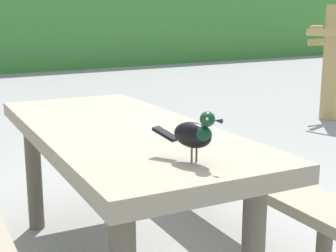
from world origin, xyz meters
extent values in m
plane|color=gray|center=(0.00, 0.00, 0.00)|extent=(60.00, 60.00, 0.00)
cube|color=gray|center=(-0.28, -0.13, 0.70)|extent=(0.97, 1.88, 0.07)
cylinder|color=#635B4C|center=(-0.46, 0.60, 0.33)|extent=(0.09, 0.09, 0.67)
cylinder|color=#635B4C|center=(0.07, 0.54, 0.33)|extent=(0.09, 0.09, 0.67)
cube|color=gray|center=(0.42, -0.21, 0.41)|extent=(0.48, 1.73, 0.05)
cylinder|color=#635B4C|center=(0.49, 0.43, 0.20)|extent=(0.07, 0.07, 0.39)
ellipsoid|color=black|center=(-0.35, -0.80, 0.84)|extent=(0.11, 0.16, 0.09)
ellipsoid|color=#0F3823|center=(-0.34, -0.84, 0.84)|extent=(0.08, 0.08, 0.06)
sphere|color=#0F3823|center=(-0.33, -0.85, 0.90)|extent=(0.05, 0.05, 0.05)
sphere|color=#EAE08C|center=(-0.31, -0.86, 0.90)|extent=(0.01, 0.01, 0.01)
sphere|color=#EAE08C|center=(-0.35, -0.87, 0.90)|extent=(0.01, 0.01, 0.01)
cone|color=black|center=(-0.32, -0.89, 0.90)|extent=(0.02, 0.03, 0.02)
cube|color=black|center=(-0.39, -0.68, 0.82)|extent=(0.06, 0.11, 0.04)
cylinder|color=#47423D|center=(-0.34, -0.80, 0.77)|extent=(0.01, 0.01, 0.05)
cylinder|color=#47423D|center=(-0.36, -0.81, 0.77)|extent=(0.01, 0.01, 0.05)
cylinder|color=tan|center=(3.70, 1.74, 0.71)|extent=(0.21, 0.21, 1.41)
cube|color=tan|center=(3.44, 1.70, 1.08)|extent=(0.12, 0.42, 0.08)
cube|color=tan|center=(3.65, 1.97, 1.12)|extent=(0.31, 0.12, 0.09)
cube|color=tan|center=(3.73, 1.98, 0.95)|extent=(0.34, 0.07, 0.08)
camera|label=1|loc=(-1.31, -2.07, 1.22)|focal=51.39mm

